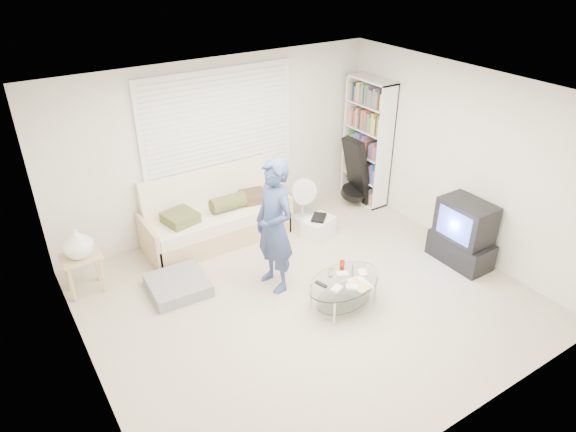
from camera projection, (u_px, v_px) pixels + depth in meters
ground at (307, 298)px, 6.31m from camera, size 5.00×5.00×0.00m
room_shell at (286, 163)px, 5.87m from camera, size 5.02×4.52×2.51m
window_blinds at (219, 127)px, 7.17m from camera, size 2.32×0.08×1.62m
futon_sofa at (216, 218)px, 7.38m from camera, size 2.08×0.84×1.02m
grey_floor_pillow at (178, 285)px, 6.40m from camera, size 0.73×0.73×0.16m
side_table at (78, 245)px, 6.11m from camera, size 0.46×0.37×0.90m
bookshelf at (367, 142)px, 8.16m from camera, size 0.32×0.85×2.02m
guitar_case at (356, 176)px, 8.24m from camera, size 0.44×0.42×1.12m
floor_fan at (302, 196)px, 7.85m from camera, size 0.42×0.28×0.69m
storage_bin at (319, 227)px, 7.54m from camera, size 0.54×0.45×0.32m
tv_unit at (463, 234)px, 6.80m from camera, size 0.46×0.83×0.90m
coffee_table at (344, 285)px, 6.03m from camera, size 1.06×0.75×0.49m
standing_person at (274, 226)px, 6.13m from camera, size 0.45×0.65×1.72m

